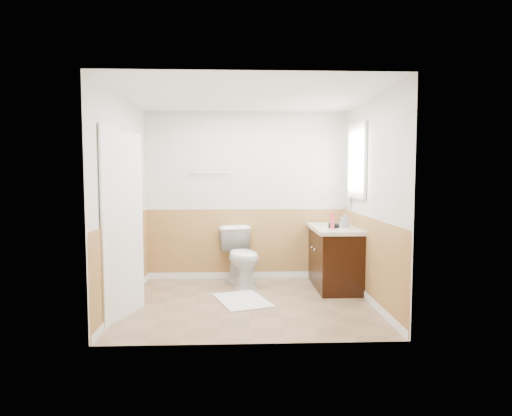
{
  "coord_description": "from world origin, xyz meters",
  "views": [
    {
      "loc": [
        -0.13,
        -5.29,
        1.58
      ],
      "look_at": [
        0.1,
        0.25,
        1.15
      ],
      "focal_mm": 30.92,
      "sensor_mm": 36.0,
      "label": 1
    }
  ],
  "objects_px": {
    "soap_dispenser": "(345,220)",
    "bath_mat": "(242,300)",
    "toilet": "(242,256)",
    "lotion_bottle": "(332,221)",
    "vanity_cabinet": "(335,259)"
  },
  "relations": [
    {
      "from": "toilet",
      "to": "bath_mat",
      "type": "relative_size",
      "value": 1.02
    },
    {
      "from": "toilet",
      "to": "lotion_bottle",
      "type": "bearing_deg",
      "value": -41.27
    },
    {
      "from": "soap_dispenser",
      "to": "vanity_cabinet",
      "type": "bearing_deg",
      "value": 156.89
    },
    {
      "from": "vanity_cabinet",
      "to": "soap_dispenser",
      "type": "height_order",
      "value": "soap_dispenser"
    },
    {
      "from": "bath_mat",
      "to": "vanity_cabinet",
      "type": "height_order",
      "value": "vanity_cabinet"
    },
    {
      "from": "vanity_cabinet",
      "to": "bath_mat",
      "type": "bearing_deg",
      "value": -154.26
    },
    {
      "from": "vanity_cabinet",
      "to": "lotion_bottle",
      "type": "height_order",
      "value": "lotion_bottle"
    },
    {
      "from": "bath_mat",
      "to": "vanity_cabinet",
      "type": "xyz_separation_m",
      "value": [
        1.29,
        0.62,
        0.39
      ]
    },
    {
      "from": "bath_mat",
      "to": "soap_dispenser",
      "type": "bearing_deg",
      "value": 22.04
    },
    {
      "from": "lotion_bottle",
      "to": "bath_mat",
      "type": "bearing_deg",
      "value": -164.29
    },
    {
      "from": "soap_dispenser",
      "to": "lotion_bottle",
      "type": "bearing_deg",
      "value": -132.93
    },
    {
      "from": "toilet",
      "to": "bath_mat",
      "type": "distance_m",
      "value": 0.92
    },
    {
      "from": "bath_mat",
      "to": "toilet",
      "type": "bearing_deg",
      "value": 90.0
    },
    {
      "from": "toilet",
      "to": "lotion_bottle",
      "type": "relative_size",
      "value": 3.72
    },
    {
      "from": "soap_dispenser",
      "to": "bath_mat",
      "type": "bearing_deg",
      "value": -157.96
    }
  ]
}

